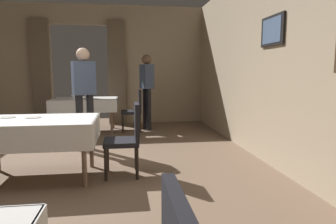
{
  "coord_description": "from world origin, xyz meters",
  "views": [
    {
      "loc": [
        1.11,
        -3.78,
        1.32
      ],
      "look_at": [
        1.68,
        0.18,
        0.79
      ],
      "focal_mm": 32.28,
      "sensor_mm": 36.0,
      "label": 1
    }
  ],
  "objects": [
    {
      "name": "wall_back",
      "position": [
        0.0,
        4.18,
        1.52
      ],
      "size": [
        6.4,
        0.27,
        3.0
      ],
      "color": "tan",
      "rests_on": "ground"
    },
    {
      "name": "flower_vase_far",
      "position": [
        0.28,
        2.93,
        0.86
      ],
      "size": [
        0.07,
        0.07,
        0.21
      ],
      "color": "silver",
      "rests_on": "dining_table_far"
    },
    {
      "name": "plate_mid_b",
      "position": [
        -0.36,
        0.23,
        0.76
      ],
      "size": [
        0.19,
        0.19,
        0.01
      ],
      "primitive_type": "cylinder",
      "color": "white",
      "rests_on": "dining_table_mid"
    },
    {
      "name": "ground",
      "position": [
        0.0,
        0.0,
        0.0
      ],
      "size": [
        10.08,
        10.08,
        0.0
      ],
      "primitive_type": "plane",
      "color": "#7A604C"
    },
    {
      "name": "person_waiter_by_doorway",
      "position": [
        1.61,
        3.16,
        1.02
      ],
      "size": [
        0.32,
        0.41,
        1.72
      ],
      "color": "black",
      "rests_on": "ground"
    },
    {
      "name": "plate_mid_a",
      "position": [
        -0.04,
        0.17,
        0.76
      ],
      "size": [
        0.19,
        0.19,
        0.01
      ],
      "primitive_type": "cylinder",
      "color": "white",
      "rests_on": "dining_table_mid"
    },
    {
      "name": "person_diner_standing_aside",
      "position": [
        0.44,
        1.4,
        1.02
      ],
      "size": [
        0.41,
        0.33,
        1.72
      ],
      "color": "black",
      "rests_on": "ground"
    },
    {
      "name": "wall_right",
      "position": [
        3.2,
        -0.0,
        1.5
      ],
      "size": [
        0.16,
        8.4,
        3.0
      ],
      "color": "tan",
      "rests_on": "ground"
    },
    {
      "name": "dining_table_mid",
      "position": [
        0.02,
        0.06,
        0.66
      ],
      "size": [
        1.46,
        0.99,
        0.75
      ],
      "color": "#7A604C",
      "rests_on": "ground"
    },
    {
      "name": "chair_mid_right",
      "position": [
        1.14,
        0.03,
        0.52
      ],
      "size": [
        0.44,
        0.44,
        0.93
      ],
      "color": "black",
      "rests_on": "ground"
    },
    {
      "name": "dining_table_far",
      "position": [
        0.23,
        3.05,
        0.66
      ],
      "size": [
        1.41,
        0.97,
        0.75
      ],
      "color": "#7A604C",
      "rests_on": "ground"
    },
    {
      "name": "chair_far_right",
      "position": [
        1.32,
        2.97,
        0.52
      ],
      "size": [
        0.44,
        0.44,
        0.93
      ],
      "color": "black",
      "rests_on": "ground"
    },
    {
      "name": "glass_far_b",
      "position": [
        0.0,
        2.99,
        0.8
      ],
      "size": [
        0.08,
        0.08,
        0.1
      ],
      "primitive_type": "cylinder",
      "color": "silver",
      "rests_on": "dining_table_far"
    }
  ]
}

